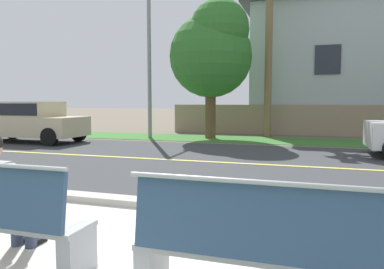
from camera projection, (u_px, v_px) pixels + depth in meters
The scene contains 11 objects.
ground_plane at pixel (251, 155), 10.48m from camera, with size 140.00×140.00×0.00m, color #665B4C.
curb_edge at pixel (191, 207), 5.12m from camera, with size 44.00×0.30×0.11m, color #ADA89E.
street_asphalt at pixel (242, 164), 9.06m from camera, with size 52.00×8.00×0.01m, color #383A3D.
road_centre_line at pixel (242, 163), 9.06m from camera, with size 48.00×0.14×0.01m, color #E0CC4C.
far_verge_grass at pixel (267, 140), 14.54m from camera, with size 48.00×2.80×0.02m, color #38702D.
bench_right at pixel (274, 252), 2.59m from camera, with size 2.09×0.48×1.01m.
seated_person_grey at pixel (0, 190), 3.53m from camera, with size 0.52×0.68×1.25m.
car_beige_far at pixel (29, 120), 13.87m from camera, with size 4.30×1.86×1.54m.
streetlamp at pixel (151, 48), 15.51m from camera, with size 0.24×2.10×6.64m.
shade_tree_far_left at pixel (213, 50), 14.99m from camera, with size 3.42×3.42×5.65m.
garden_wall at pixel (309, 120), 16.77m from camera, with size 13.00×0.36×1.40m, color gray.
Camera 1 is at (1.54, -2.42, 1.53)m, focal length 34.21 mm.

